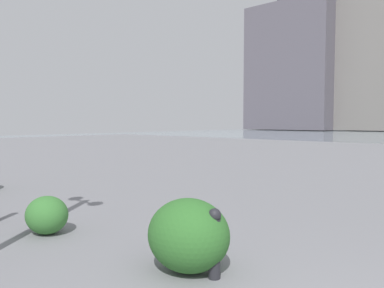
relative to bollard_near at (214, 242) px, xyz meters
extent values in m
cube|color=#5B5660|center=(32.61, -62.97, 10.99)|extent=(16.03, 10.06, 22.70)
cylinder|color=#232328|center=(0.00, 0.00, -0.07)|extent=(0.12, 0.12, 0.59)
sphere|color=#232328|center=(0.00, 0.00, 0.27)|extent=(0.13, 0.13, 0.13)
ellipsoid|color=#387533|center=(2.64, 0.40, -0.10)|extent=(0.61, 0.55, 0.52)
ellipsoid|color=#2D6628|center=(0.31, 0.04, 0.01)|extent=(0.89, 0.80, 0.75)
camera|label=1|loc=(-2.35, 2.85, 1.18)|focal=35.98mm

